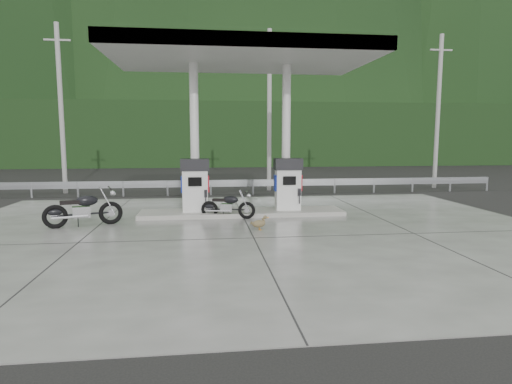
{
  "coord_description": "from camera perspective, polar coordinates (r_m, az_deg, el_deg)",
  "views": [
    {
      "loc": [
        -1.28,
        -12.06,
        2.66
      ],
      "look_at": [
        0.3,
        1.0,
        1.0
      ],
      "focal_mm": 30.0,
      "sensor_mm": 36.0,
      "label": 1
    }
  ],
  "objects": [
    {
      "name": "utility_pole_b",
      "position": [
        21.85,
        1.79,
        10.7
      ],
      "size": [
        0.22,
        0.22,
        8.0
      ],
      "primitive_type": "cylinder",
      "color": "#979792",
      "rests_on": "ground"
    },
    {
      "name": "gas_pump_right",
      "position": [
        14.93,
        4.27,
        1.06
      ],
      "size": [
        0.95,
        0.55,
        1.8
      ],
      "primitive_type": null,
      "color": "silver",
      "rests_on": "pump_island"
    },
    {
      "name": "duck",
      "position": [
        12.37,
        0.37,
        -4.28
      ],
      "size": [
        0.51,
        0.25,
        0.36
      ],
      "primitive_type": null,
      "rotation": [
        0.0,
        0.0,
        0.25
      ],
      "color": "brown",
      "rests_on": "forecourt_apron"
    },
    {
      "name": "canopy_roof",
      "position": [
        14.87,
        -1.93,
        17.69
      ],
      "size": [
        8.5,
        5.0,
        0.4
      ],
      "primitive_type": "cube",
      "color": "beige",
      "rests_on": "canopy_column_left"
    },
    {
      "name": "canopy_column_right",
      "position": [
        15.23,
        4.03,
        7.21
      ],
      "size": [
        0.3,
        0.3,
        5.0
      ],
      "primitive_type": "cylinder",
      "color": "silver",
      "rests_on": "pump_island"
    },
    {
      "name": "pump_island",
      "position": [
        14.84,
        -1.85,
        -2.77
      ],
      "size": [
        7.0,
        1.4,
        0.15
      ],
      "primitive_type": "cube",
      "color": "#A19F95",
      "rests_on": "forecourt_apron"
    },
    {
      "name": "ground",
      "position": [
        12.41,
        -0.83,
        -5.18
      ],
      "size": [
        160.0,
        160.0,
        0.0
      ],
      "primitive_type": "plane",
      "color": "black",
      "rests_on": "ground"
    },
    {
      "name": "forested_hills",
      "position": [
        72.12,
        -5.89,
        5.03
      ],
      "size": [
        100.0,
        40.0,
        140.0
      ],
      "primitive_type": null,
      "color": "black",
      "rests_on": "ground"
    },
    {
      "name": "forecourt_apron",
      "position": [
        12.41,
        -0.83,
        -5.13
      ],
      "size": [
        18.0,
        14.0,
        0.02
      ],
      "primitive_type": "cube",
      "color": "slate",
      "rests_on": "ground"
    },
    {
      "name": "gas_pump_left",
      "position": [
        14.65,
        -8.11,
        0.89
      ],
      "size": [
        0.95,
        0.55,
        1.8
      ],
      "primitive_type": null,
      "color": "silver",
      "rests_on": "pump_island"
    },
    {
      "name": "utility_pole_a",
      "position": [
        22.62,
        -24.55,
        9.94
      ],
      "size": [
        0.22,
        0.22,
        8.0
      ],
      "primitive_type": "cylinder",
      "color": "#979792",
      "rests_on": "ground"
    },
    {
      "name": "road",
      "position": [
        23.74,
        -3.76,
        0.75
      ],
      "size": [
        60.0,
        7.0,
        0.01
      ],
      "primitive_type": "cube",
      "color": "black",
      "rests_on": "ground"
    },
    {
      "name": "motorcycle_left",
      "position": [
        13.88,
        -22.03,
        -2.2
      ],
      "size": [
        2.22,
        1.28,
        1.0
      ],
      "primitive_type": null,
      "rotation": [
        0.0,
        0.0,
        0.31
      ],
      "color": "black",
      "rests_on": "forecourt_apron"
    },
    {
      "name": "utility_pole_c",
      "position": [
        24.85,
        23.09,
        9.71
      ],
      "size": [
        0.22,
        0.22,
        8.0
      ],
      "primitive_type": "cylinder",
      "color": "#979792",
      "rests_on": "ground"
    },
    {
      "name": "motorcycle_right",
      "position": [
        14.19,
        -3.76,
        -1.89
      ],
      "size": [
        1.79,
        0.97,
        0.81
      ],
      "primitive_type": null,
      "rotation": [
        0.0,
        0.0,
        -0.26
      ],
      "color": "black",
      "rests_on": "forecourt_apron"
    },
    {
      "name": "canopy_column_left",
      "position": [
        14.96,
        -8.19,
        7.16
      ],
      "size": [
        0.3,
        0.3,
        5.0
      ],
      "primitive_type": "cylinder",
      "color": "silver",
      "rests_on": "pump_island"
    },
    {
      "name": "tree_band",
      "position": [
        42.08,
        -5.19,
        7.62
      ],
      "size": [
        80.0,
        6.0,
        6.0
      ],
      "primitive_type": "cube",
      "color": "black",
      "rests_on": "ground"
    },
    {
      "name": "guardrail",
      "position": [
        20.19,
        -3.23,
        1.64
      ],
      "size": [
        26.0,
        0.16,
        1.42
      ],
      "primitive_type": null,
      "color": "#919498",
      "rests_on": "ground"
    }
  ]
}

